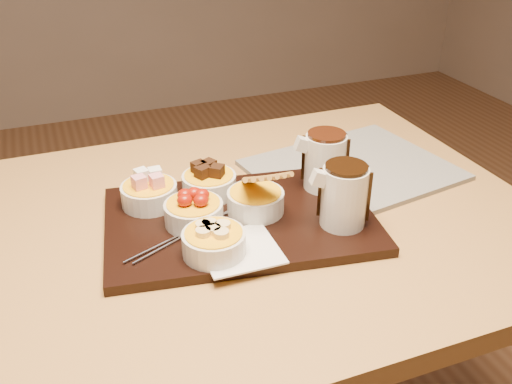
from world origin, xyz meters
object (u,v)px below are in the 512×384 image
object	(u,v)px
dining_table	(209,268)
pitcher_dark_chocolate	(344,197)
newspaper	(352,170)
serving_board	(240,220)
pitcher_milk_chocolate	(325,162)
bowl_strawberries	(194,213)

from	to	relation	value
dining_table	pitcher_dark_chocolate	bearing A→B (deg)	-28.31
dining_table	newspaper	xyz separation A→B (m)	(0.34, 0.08, 0.10)
serving_board	pitcher_dark_chocolate	size ratio (longest dim) A/B	4.40
pitcher_dark_chocolate	pitcher_milk_chocolate	bearing A→B (deg)	85.60
bowl_strawberries	newspaper	world-z (taller)	bowl_strawberries
dining_table	pitcher_milk_chocolate	distance (m)	0.29
pitcher_dark_chocolate	pitcher_milk_chocolate	world-z (taller)	same
pitcher_milk_chocolate	newspaper	world-z (taller)	pitcher_milk_chocolate
dining_table	serving_board	size ratio (longest dim) A/B	2.61
bowl_strawberries	pitcher_milk_chocolate	xyz separation A→B (m)	(0.26, 0.03, 0.03)
serving_board	pitcher_milk_chocolate	size ratio (longest dim) A/B	4.40
dining_table	pitcher_dark_chocolate	distance (m)	0.29
pitcher_dark_chocolate	serving_board	bearing A→B (deg)	160.02
pitcher_dark_chocolate	newspaper	size ratio (longest dim) A/B	0.27
pitcher_dark_chocolate	bowl_strawberries	bearing A→B (deg)	167.35
serving_board	pitcher_milk_chocolate	xyz separation A→B (m)	(0.18, 0.04, 0.06)
bowl_strawberries	pitcher_milk_chocolate	distance (m)	0.27
bowl_strawberries	pitcher_dark_chocolate	xyz separation A→B (m)	(0.23, -0.09, 0.03)
newspaper	pitcher_dark_chocolate	bearing A→B (deg)	-133.50
dining_table	pitcher_milk_chocolate	world-z (taller)	pitcher_milk_chocolate
bowl_strawberries	pitcher_dark_chocolate	world-z (taller)	pitcher_dark_chocolate
dining_table	serving_board	bearing A→B (deg)	-26.71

